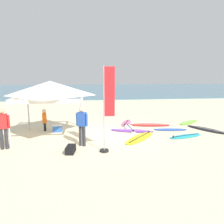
% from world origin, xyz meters
% --- Properties ---
extents(ground_plane, '(80.00, 80.00, 0.00)m').
position_xyz_m(ground_plane, '(0.00, 0.00, 0.00)').
color(ground_plane, beige).
extents(sea, '(80.00, 36.00, 0.10)m').
position_xyz_m(sea, '(0.00, 32.21, 0.05)').
color(sea, teal).
rests_on(sea, ground).
extents(canopy_tent, '(3.08, 3.08, 2.75)m').
position_xyz_m(canopy_tent, '(-2.84, 0.03, 2.39)').
color(canopy_tent, '#B7B7BC').
rests_on(canopy_tent, ground).
extents(surfboard_pink, '(1.14, 1.94, 0.19)m').
position_xyz_m(surfboard_pink, '(1.33, 2.32, 0.04)').
color(surfboard_pink, pink).
rests_on(surfboard_pink, ground).
extents(surfboard_blue, '(1.88, 0.73, 0.19)m').
position_xyz_m(surfboard_blue, '(3.46, 0.51, 0.04)').
color(surfboard_blue, blue).
rests_on(surfboard_blue, ground).
extents(surfboard_lime, '(1.92, 1.58, 0.19)m').
position_xyz_m(surfboard_lime, '(5.34, 2.03, 0.04)').
color(surfboard_lime, '#7AD12D').
rests_on(surfboard_lime, ground).
extents(surfboard_red, '(2.60, 1.07, 0.19)m').
position_xyz_m(surfboard_red, '(2.59, 1.67, 0.04)').
color(surfboard_red, red).
rests_on(surfboard_red, ground).
extents(surfboard_cyan, '(1.97, 1.02, 0.19)m').
position_xyz_m(surfboard_cyan, '(3.73, -0.80, 0.04)').
color(surfboard_cyan, '#23B2CC').
rests_on(surfboard_cyan, ground).
extents(surfboard_black, '(1.73, 2.34, 0.19)m').
position_xyz_m(surfboard_black, '(5.48, 0.25, 0.04)').
color(surfboard_black, black).
rests_on(surfboard_black, ground).
extents(surfboard_yellow, '(2.15, 2.29, 0.19)m').
position_xyz_m(surfboard_yellow, '(1.41, -0.76, 0.04)').
color(surfboard_yellow, yellow).
rests_on(surfboard_yellow, ground).
extents(surfboard_white, '(0.58, 2.04, 0.19)m').
position_xyz_m(surfboard_white, '(1.31, 1.07, 0.04)').
color(surfboard_white, white).
rests_on(surfboard_white, ground).
extents(surfboard_purple, '(2.40, 1.30, 0.19)m').
position_xyz_m(surfboard_purple, '(1.30, 0.52, 0.04)').
color(surfboard_purple, purple).
rests_on(surfboard_purple, ground).
extents(person_red, '(0.54, 0.28, 1.71)m').
position_xyz_m(person_red, '(-4.53, -1.50, 0.99)').
color(person_red, '#2D2D33').
rests_on(person_red, ground).
extents(person_blue, '(0.50, 0.36, 1.71)m').
position_xyz_m(person_blue, '(-1.34, -1.48, 0.99)').
color(person_blue, '#2D2D33').
rests_on(person_blue, ground).
extents(person_orange, '(0.29, 0.54, 1.20)m').
position_xyz_m(person_orange, '(-3.44, 1.27, 0.66)').
color(person_orange, black).
rests_on(person_orange, ground).
extents(banner_flag, '(0.60, 0.36, 3.40)m').
position_xyz_m(banner_flag, '(-0.35, -2.30, 1.57)').
color(banner_flag, '#99999E').
rests_on(banner_flag, ground).
extents(gear_bag_near_tent, '(0.40, 0.64, 0.28)m').
position_xyz_m(gear_bag_near_tent, '(-1.79, -2.25, 0.14)').
color(gear_bag_near_tent, black).
rests_on(gear_bag_near_tent, ground).
extents(cooler_box, '(0.50, 0.36, 0.39)m').
position_xyz_m(cooler_box, '(-2.72, 0.93, 0.20)').
color(cooler_box, '#2D60B7').
rests_on(cooler_box, ground).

